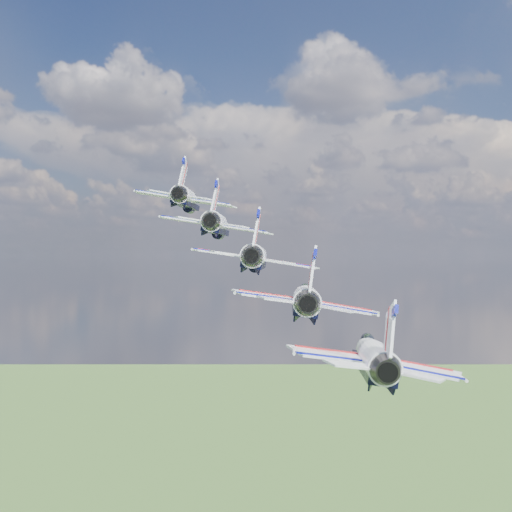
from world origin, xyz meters
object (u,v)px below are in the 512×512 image
(jet_3, at_px, (305,297))
(jet_4, at_px, (372,354))
(jet_2, at_px, (256,256))
(jet_0, at_px, (188,199))
(jet_1, at_px, (218,224))

(jet_3, distance_m, jet_4, 10.81)
(jet_2, bearing_deg, jet_0, 117.31)
(jet_2, relative_size, jet_3, 1.00)
(jet_1, height_order, jet_2, jet_1)
(jet_3, bearing_deg, jet_4, -62.69)
(jet_0, bearing_deg, jet_4, -62.69)
(jet_0, height_order, jet_2, jet_0)
(jet_3, bearing_deg, jet_1, 117.31)
(jet_0, relative_size, jet_4, 1.00)
(jet_2, height_order, jet_3, jet_2)
(jet_4, bearing_deg, jet_3, 117.31)
(jet_0, height_order, jet_4, jet_0)
(jet_1, distance_m, jet_3, 21.62)
(jet_0, xyz_separation_m, jet_1, (7.07, -7.36, -3.58))
(jet_1, bearing_deg, jet_2, -62.69)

